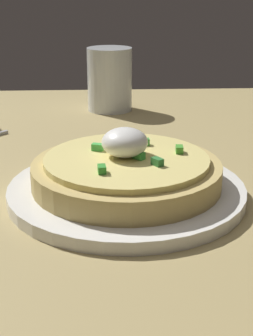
# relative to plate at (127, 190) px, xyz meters

# --- Properties ---
(dining_table) EXTENTS (1.13, 0.85, 0.02)m
(dining_table) POSITION_rel_plate_xyz_m (0.02, 0.09, -0.02)
(dining_table) COLOR tan
(dining_table) RESTS_ON ground
(plate) EXTENTS (0.27, 0.27, 0.01)m
(plate) POSITION_rel_plate_xyz_m (0.00, 0.00, 0.00)
(plate) COLOR white
(plate) RESTS_ON dining_table
(pizza) EXTENTS (0.21, 0.21, 0.07)m
(pizza) POSITION_rel_plate_xyz_m (0.00, 0.00, 0.02)
(pizza) COLOR tan
(pizza) RESTS_ON plate
(cup_far) EXTENTS (0.08, 0.08, 0.12)m
(cup_far) POSITION_rel_plate_xyz_m (0.40, 0.01, 0.05)
(cup_far) COLOR silver
(cup_far) RESTS_ON dining_table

